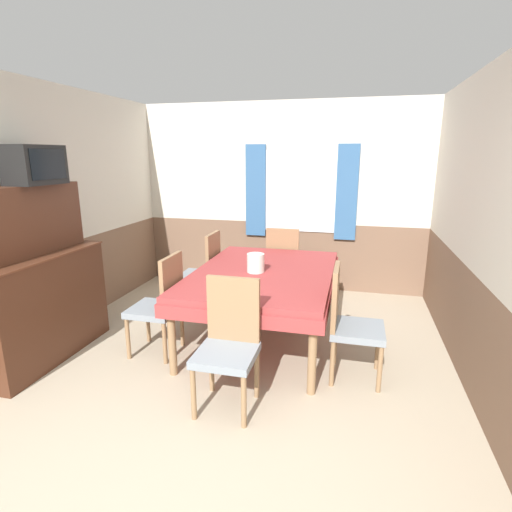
{
  "coord_description": "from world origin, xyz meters",
  "views": [
    {
      "loc": [
        1.03,
        -1.72,
        1.89
      ],
      "look_at": [
        0.08,
        2.09,
        0.89
      ],
      "focal_mm": 28.0,
      "sensor_mm": 36.0,
      "label": 1
    }
  ],
  "objects": [
    {
      "name": "chair_left_far",
      "position": [
        -0.71,
        2.65,
        0.52
      ],
      "size": [
        0.44,
        0.44,
        0.99
      ],
      "rotation": [
        0.0,
        0.0,
        1.57
      ],
      "color": "#93704C",
      "rests_on": "ground_plane"
    },
    {
      "name": "chair_head_near",
      "position": [
        0.16,
        0.91,
        0.52
      ],
      "size": [
        0.44,
        0.44,
        0.99
      ],
      "rotation": [
        0.0,
        0.0,
        3.14
      ],
      "color": "#93704C",
      "rests_on": "ground_plane"
    },
    {
      "name": "dining_table",
      "position": [
        0.16,
        2.09,
        0.64
      ],
      "size": [
        1.41,
        2.0,
        0.74
      ],
      "color": "#9E3838",
      "rests_on": "ground_plane"
    },
    {
      "name": "vase",
      "position": [
        0.09,
        2.03,
        0.83
      ],
      "size": [
        0.18,
        0.18,
        0.19
      ],
      "color": "silver",
      "rests_on": "dining_table"
    },
    {
      "name": "wall_right",
      "position": [
        2.03,
        1.92,
        1.3
      ],
      "size": [
        0.05,
        4.23,
        2.6
      ],
      "color": "silver",
      "rests_on": "ground_plane"
    },
    {
      "name": "tv",
      "position": [
        -1.73,
        1.3,
        1.8
      ],
      "size": [
        0.29,
        0.5,
        0.34
      ],
      "color": "black",
      "rests_on": "sideboard"
    },
    {
      "name": "chair_right_near",
      "position": [
        1.04,
        1.52,
        0.52
      ],
      "size": [
        0.44,
        0.44,
        0.99
      ],
      "rotation": [
        0.0,
        0.0,
        4.71
      ],
      "color": "#93704C",
      "rests_on": "ground_plane"
    },
    {
      "name": "chair_head_window",
      "position": [
        0.16,
        3.26,
        0.52
      ],
      "size": [
        0.44,
        0.44,
        0.99
      ],
      "color": "#93704C",
      "rests_on": "ground_plane"
    },
    {
      "name": "sideboard",
      "position": [
        -1.77,
        1.18,
        0.7
      ],
      "size": [
        0.46,
        1.36,
        1.63
      ],
      "color": "#4C2819",
      "rests_on": "ground_plane"
    },
    {
      "name": "wall_back",
      "position": [
        0.02,
        3.86,
        1.31
      ],
      "size": [
        4.4,
        0.09,
        2.6
      ],
      "color": "silver",
      "rests_on": "ground_plane"
    },
    {
      "name": "chair_left_near",
      "position": [
        -0.71,
        1.52,
        0.52
      ],
      "size": [
        0.44,
        0.44,
        0.99
      ],
      "rotation": [
        0.0,
        0.0,
        1.57
      ],
      "color": "#93704C",
      "rests_on": "ground_plane"
    },
    {
      "name": "ground_plane",
      "position": [
        0.0,
        0.0,
        0.0
      ],
      "size": [
        16.0,
        16.0,
        0.0
      ],
      "primitive_type": "plane",
      "color": "tan"
    },
    {
      "name": "wall_left",
      "position": [
        -2.03,
        1.92,
        1.3
      ],
      "size": [
        0.05,
        4.23,
        2.6
      ],
      "color": "silver",
      "rests_on": "ground_plane"
    }
  ]
}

